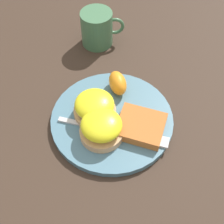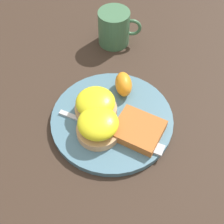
{
  "view_description": "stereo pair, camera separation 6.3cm",
  "coord_description": "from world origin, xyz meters",
  "px_view_note": "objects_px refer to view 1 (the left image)",
  "views": [
    {
      "loc": [
        -0.02,
        -0.38,
        0.54
      ],
      "look_at": [
        0.0,
        0.0,
        0.03
      ],
      "focal_mm": 50.0,
      "sensor_mm": 36.0,
      "label": 1
    },
    {
      "loc": [
        0.04,
        -0.38,
        0.54
      ],
      "look_at": [
        0.0,
        0.0,
        0.03
      ],
      "focal_mm": 50.0,
      "sensor_mm": 36.0,
      "label": 2
    }
  ],
  "objects_px": {
    "sandwich_benedict_right": "(101,127)",
    "orange_wedge": "(118,83)",
    "hashbrown_patty": "(141,126)",
    "cup": "(97,28)",
    "sandwich_benedict_left": "(95,107)",
    "fork": "(120,132)"
  },
  "relations": [
    {
      "from": "sandwich_benedict_left",
      "to": "hashbrown_patty",
      "type": "height_order",
      "value": "sandwich_benedict_left"
    },
    {
      "from": "hashbrown_patty",
      "to": "orange_wedge",
      "type": "bearing_deg",
      "value": 109.83
    },
    {
      "from": "sandwich_benedict_left",
      "to": "hashbrown_patty",
      "type": "relative_size",
      "value": 0.95
    },
    {
      "from": "sandwich_benedict_left",
      "to": "hashbrown_patty",
      "type": "xyz_separation_m",
      "value": [
        0.09,
        -0.04,
        -0.02
      ]
    },
    {
      "from": "sandwich_benedict_left",
      "to": "cup",
      "type": "relative_size",
      "value": 0.81
    },
    {
      "from": "orange_wedge",
      "to": "cup",
      "type": "bearing_deg",
      "value": 101.98
    },
    {
      "from": "fork",
      "to": "cup",
      "type": "distance_m",
      "value": 0.3
    },
    {
      "from": "sandwich_benedict_right",
      "to": "fork",
      "type": "relative_size",
      "value": 0.39
    },
    {
      "from": "hashbrown_patty",
      "to": "sandwich_benedict_right",
      "type": "bearing_deg",
      "value": -173.63
    },
    {
      "from": "sandwich_benedict_right",
      "to": "orange_wedge",
      "type": "relative_size",
      "value": 1.46
    },
    {
      "from": "sandwich_benedict_right",
      "to": "hashbrown_patty",
      "type": "distance_m",
      "value": 0.08
    },
    {
      "from": "fork",
      "to": "cup",
      "type": "xyz_separation_m",
      "value": [
        -0.03,
        0.29,
        0.03
      ]
    },
    {
      "from": "sandwich_benedict_right",
      "to": "orange_wedge",
      "type": "height_order",
      "value": "sandwich_benedict_right"
    },
    {
      "from": "sandwich_benedict_right",
      "to": "cup",
      "type": "relative_size",
      "value": 0.81
    },
    {
      "from": "sandwich_benedict_left",
      "to": "hashbrown_patty",
      "type": "bearing_deg",
      "value": -24.68
    },
    {
      "from": "sandwich_benedict_left",
      "to": "sandwich_benedict_right",
      "type": "distance_m",
      "value": 0.05
    },
    {
      "from": "sandwich_benedict_right",
      "to": "fork",
      "type": "bearing_deg",
      "value": 1.12
    },
    {
      "from": "fork",
      "to": "cup",
      "type": "relative_size",
      "value": 2.06
    },
    {
      "from": "hashbrown_patty",
      "to": "orange_wedge",
      "type": "height_order",
      "value": "orange_wedge"
    },
    {
      "from": "orange_wedge",
      "to": "cup",
      "type": "distance_m",
      "value": 0.18
    },
    {
      "from": "sandwich_benedict_right",
      "to": "cup",
      "type": "distance_m",
      "value": 0.29
    },
    {
      "from": "hashbrown_patty",
      "to": "orange_wedge",
      "type": "distance_m",
      "value": 0.11
    }
  ]
}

